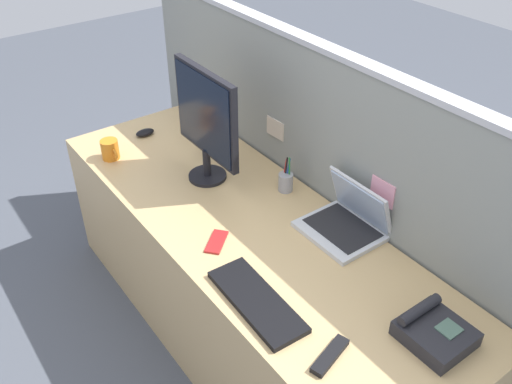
# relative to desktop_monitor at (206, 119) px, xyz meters

# --- Properties ---
(ground_plane) EXTENTS (10.00, 10.00, 0.00)m
(ground_plane) POSITION_rel_desktop_monitor_xyz_m (0.37, -0.05, -1.02)
(ground_plane) COLOR #4C515B
(desk) EXTENTS (2.20, 0.74, 0.71)m
(desk) POSITION_rel_desktop_monitor_xyz_m (0.37, -0.05, -0.66)
(desk) COLOR tan
(desk) RESTS_ON ground_plane
(cubicle_divider) EXTENTS (2.67, 0.08, 1.37)m
(cubicle_divider) POSITION_rel_desktop_monitor_xyz_m (0.37, 0.36, -0.33)
(cubicle_divider) COLOR gray
(cubicle_divider) RESTS_ON ground_plane
(desktop_monitor) EXTENTS (0.45, 0.18, 0.53)m
(desktop_monitor) POSITION_rel_desktop_monitor_xyz_m (0.00, 0.00, 0.00)
(desktop_monitor) COLOR black
(desktop_monitor) RESTS_ON desk
(laptop) EXTENTS (0.31, 0.27, 0.22)m
(laptop) POSITION_rel_desktop_monitor_xyz_m (0.66, 0.25, -0.25)
(laptop) COLOR silver
(laptop) RESTS_ON desk
(desk_phone) EXTENTS (0.21, 0.20, 0.09)m
(desk_phone) POSITION_rel_desktop_monitor_xyz_m (1.24, 0.08, -0.27)
(desk_phone) COLOR #232328
(desk_phone) RESTS_ON desk
(keyboard_main) EXTENTS (0.43, 0.17, 0.02)m
(keyboard_main) POSITION_rel_desktop_monitor_xyz_m (0.78, -0.30, -0.29)
(keyboard_main) COLOR black
(keyboard_main) RESTS_ON desk
(computer_mouse_right_hand) EXTENTS (0.06, 0.10, 0.03)m
(computer_mouse_right_hand) POSITION_rel_desktop_monitor_xyz_m (-0.53, -0.06, -0.29)
(computer_mouse_right_hand) COLOR black
(computer_mouse_right_hand) RESTS_ON desk
(pen_cup) EXTENTS (0.07, 0.07, 0.18)m
(pen_cup) POSITION_rel_desktop_monitor_xyz_m (0.30, 0.22, -0.26)
(pen_cup) COLOR #99999E
(pen_cup) RESTS_ON desk
(cell_phone_red_case) EXTENTS (0.14, 0.15, 0.01)m
(cell_phone_red_case) POSITION_rel_desktop_monitor_xyz_m (0.42, -0.23, -0.30)
(cell_phone_red_case) COLOR #B22323
(cell_phone_red_case) RESTS_ON desk
(tv_remote) EXTENTS (0.09, 0.18, 0.02)m
(tv_remote) POSITION_rel_desktop_monitor_xyz_m (1.10, -0.25, -0.29)
(tv_remote) COLOR black
(tv_remote) RESTS_ON desk
(coffee_mug) EXTENTS (0.12, 0.09, 0.10)m
(coffee_mug) POSITION_rel_desktop_monitor_xyz_m (-0.42, -0.30, -0.25)
(coffee_mug) COLOR orange
(coffee_mug) RESTS_ON desk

